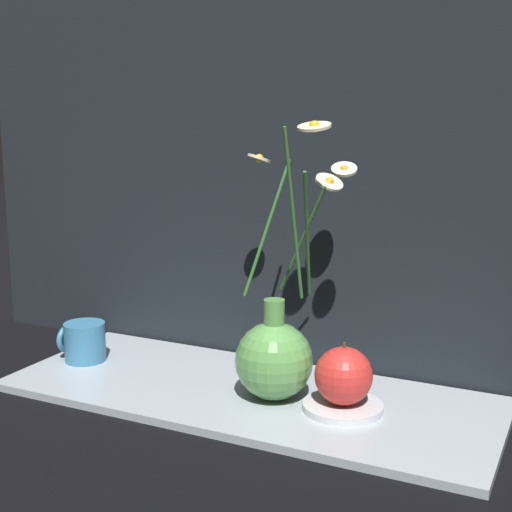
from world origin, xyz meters
TOP-DOWN VIEW (x-y plane):
  - ground_plane at (0.00, 0.00)m, footprint 6.00×6.00m
  - shelf at (0.00, 0.00)m, footprint 0.76×0.30m
  - backdrop_wall at (0.00, 0.16)m, footprint 1.26×0.02m
  - vase_with_flowers at (0.05, -0.01)m, footprint 0.19×0.17m
  - yellow_mug at (-0.31, -0.00)m, footprint 0.08×0.07m
  - saucer_plate at (0.16, -0.01)m, footprint 0.12×0.12m
  - orange_fruit at (0.16, -0.01)m, footprint 0.08×0.08m

SIDE VIEW (x-z plane):
  - ground_plane at x=0.00m, z-range 0.00..0.00m
  - shelf at x=0.00m, z-range 0.00..0.01m
  - saucer_plate at x=0.16m, z-range 0.01..0.02m
  - yellow_mug at x=-0.31m, z-range 0.01..0.08m
  - orange_fruit at x=0.16m, z-range 0.02..0.11m
  - vase_with_flowers at x=0.05m, z-range -0.12..0.29m
  - backdrop_wall at x=0.00m, z-range 0.00..1.10m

